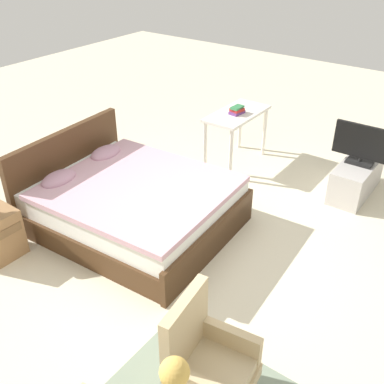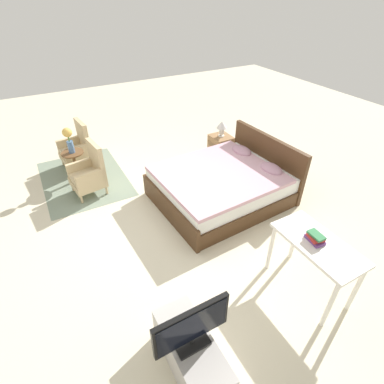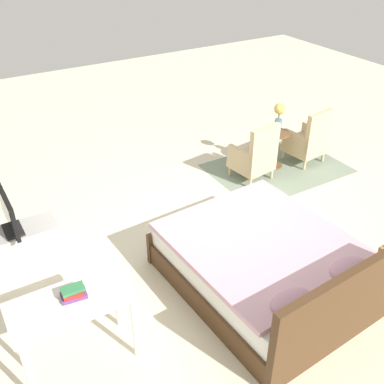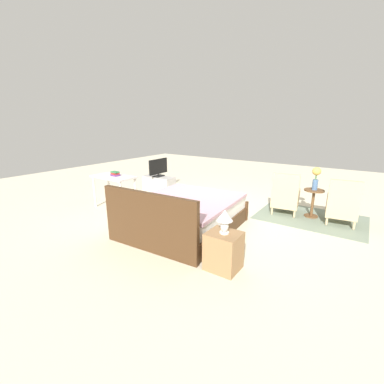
{
  "view_description": "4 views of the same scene",
  "coord_description": "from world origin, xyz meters",
  "px_view_note": "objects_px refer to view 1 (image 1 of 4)",
  "views": [
    {
      "loc": [
        -3.1,
        -2.13,
        3.07
      ],
      "look_at": [
        -0.0,
        0.15,
        0.73
      ],
      "focal_mm": 42.0,
      "sensor_mm": 36.0,
      "label": 1
    },
    {
      "loc": [
        3.45,
        -1.55,
        3.18
      ],
      "look_at": [
        0.35,
        0.15,
        0.67
      ],
      "focal_mm": 28.0,
      "sensor_mm": 36.0,
      "label": 2
    },
    {
      "loc": [
        2.52,
        3.7,
        3.56
      ],
      "look_at": [
        0.27,
        -0.08,
        0.77
      ],
      "focal_mm": 42.0,
      "sensor_mm": 36.0,
      "label": 3
    },
    {
      "loc": [
        -2.72,
        4.59,
        1.97
      ],
      "look_at": [
        0.19,
        0.34,
        0.56
      ],
      "focal_mm": 24.0,
      "sensor_mm": 36.0,
      "label": 4
    }
  ],
  "objects_px": {
    "flower_vase": "(175,384)",
    "tv_flatscreen": "(363,144)",
    "vanity_desk": "(237,120)",
    "bed": "(131,203)",
    "armchair_by_window_right": "(206,364)",
    "tv_stand": "(356,178)",
    "book_stack": "(237,110)"
  },
  "relations": [
    {
      "from": "tv_stand",
      "to": "book_stack",
      "type": "xyz_separation_m",
      "value": [
        -0.2,
        1.7,
        0.6
      ]
    },
    {
      "from": "bed",
      "to": "book_stack",
      "type": "bearing_deg",
      "value": -4.05
    },
    {
      "from": "tv_flatscreen",
      "to": "book_stack",
      "type": "xyz_separation_m",
      "value": [
        -0.2,
        1.7,
        0.12
      ]
    },
    {
      "from": "armchair_by_window_right",
      "to": "tv_stand",
      "type": "relative_size",
      "value": 0.96
    },
    {
      "from": "tv_stand",
      "to": "tv_flatscreen",
      "type": "height_order",
      "value": "tv_flatscreen"
    },
    {
      "from": "flower_vase",
      "to": "tv_stand",
      "type": "xyz_separation_m",
      "value": [
        4.09,
        0.27,
        -0.67
      ]
    },
    {
      "from": "armchair_by_window_right",
      "to": "flower_vase",
      "type": "distance_m",
      "value": 0.75
    },
    {
      "from": "armchair_by_window_right",
      "to": "tv_stand",
      "type": "xyz_separation_m",
      "value": [
        3.55,
        0.12,
        -0.16
      ]
    },
    {
      "from": "tv_flatscreen",
      "to": "tv_stand",
      "type": "bearing_deg",
      "value": -179.38
    },
    {
      "from": "bed",
      "to": "armchair_by_window_right",
      "type": "height_order",
      "value": "bed"
    },
    {
      "from": "tv_flatscreen",
      "to": "book_stack",
      "type": "relative_size",
      "value": 3.25
    },
    {
      "from": "bed",
      "to": "vanity_desk",
      "type": "relative_size",
      "value": 2.13
    },
    {
      "from": "tv_stand",
      "to": "flower_vase",
      "type": "bearing_deg",
      "value": -176.23
    },
    {
      "from": "armchair_by_window_right",
      "to": "book_stack",
      "type": "xyz_separation_m",
      "value": [
        3.35,
        1.82,
        0.44
      ]
    },
    {
      "from": "armchair_by_window_right",
      "to": "flower_vase",
      "type": "bearing_deg",
      "value": -164.36
    },
    {
      "from": "tv_stand",
      "to": "vanity_desk",
      "type": "relative_size",
      "value": 0.92
    },
    {
      "from": "bed",
      "to": "tv_stand",
      "type": "bearing_deg",
      "value": -39.52
    },
    {
      "from": "flower_vase",
      "to": "book_stack",
      "type": "relative_size",
      "value": 2.11
    },
    {
      "from": "flower_vase",
      "to": "tv_flatscreen",
      "type": "xyz_separation_m",
      "value": [
        4.09,
        0.27,
        -0.19
      ]
    },
    {
      "from": "armchair_by_window_right",
      "to": "tv_stand",
      "type": "bearing_deg",
      "value": 1.93
    },
    {
      "from": "tv_stand",
      "to": "bed",
      "type": "bearing_deg",
      "value": 140.48
    },
    {
      "from": "armchair_by_window_right",
      "to": "book_stack",
      "type": "height_order",
      "value": "armchair_by_window_right"
    },
    {
      "from": "bed",
      "to": "tv_flatscreen",
      "type": "xyz_separation_m",
      "value": [
        2.23,
        -1.84,
        0.4
      ]
    },
    {
      "from": "armchair_by_window_right",
      "to": "bed",
      "type": "bearing_deg",
      "value": 55.97
    },
    {
      "from": "flower_vase",
      "to": "book_stack",
      "type": "height_order",
      "value": "flower_vase"
    },
    {
      "from": "bed",
      "to": "vanity_desk",
      "type": "xyz_separation_m",
      "value": [
        2.07,
        -0.12,
        0.36
      ]
    },
    {
      "from": "flower_vase",
      "to": "vanity_desk",
      "type": "relative_size",
      "value": 0.46
    },
    {
      "from": "tv_stand",
      "to": "armchair_by_window_right",
      "type": "bearing_deg",
      "value": -178.07
    },
    {
      "from": "armchair_by_window_right",
      "to": "vanity_desk",
      "type": "distance_m",
      "value": 3.87
    },
    {
      "from": "flower_vase",
      "to": "tv_flatscreen",
      "type": "distance_m",
      "value": 4.1
    },
    {
      "from": "tv_flatscreen",
      "to": "book_stack",
      "type": "distance_m",
      "value": 1.71
    },
    {
      "from": "flower_vase",
      "to": "tv_flatscreen",
      "type": "bearing_deg",
      "value": 3.77
    }
  ]
}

